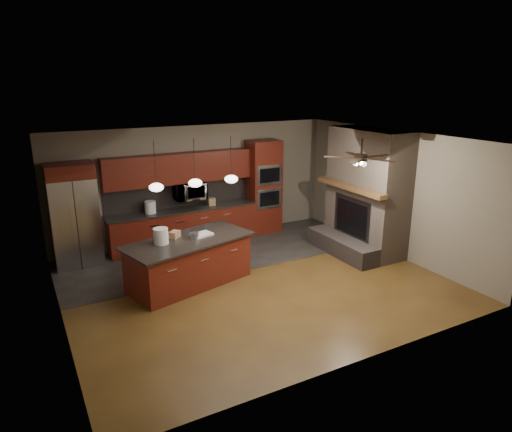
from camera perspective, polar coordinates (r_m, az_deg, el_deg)
ground at (r=9.07m, az=-0.14°, el=-8.31°), size 7.00×7.00×0.00m
ceiling at (r=8.28m, az=-0.15°, el=9.53°), size 7.00×6.00×0.02m
back_wall at (r=11.22m, az=-7.43°, el=4.05°), size 7.00×0.02×2.80m
right_wall at (r=10.62m, az=16.75°, el=2.75°), size 0.02×6.00×2.80m
left_wall at (r=7.65m, az=-23.97°, el=-3.36°), size 0.02×6.00×2.80m
slate_tile_patch at (r=10.56m, az=-4.78°, el=-4.61°), size 7.00×2.40×0.01m
fireplace_column at (r=10.62m, az=13.42°, el=2.43°), size 1.30×2.10×2.80m
back_cabinetry at (r=10.95m, az=-9.16°, el=0.93°), size 3.59×0.64×2.20m
oven_tower at (r=11.70m, az=0.95°, el=3.66°), size 0.80×0.63×2.38m
microwave at (r=10.92m, az=-8.28°, el=3.12°), size 0.73×0.41×0.50m
refrigerator at (r=10.28m, az=-21.79°, el=0.06°), size 0.95×0.75×2.20m
kitchen_island at (r=8.92m, az=-8.34°, el=-5.67°), size 2.66×1.70×0.92m
white_bucket at (r=8.58m, az=-11.81°, el=-2.47°), size 0.38×0.38×0.30m
paint_can at (r=8.78m, az=-7.69°, el=-2.44°), size 0.18×0.18×0.12m
paint_tray at (r=8.94m, az=-6.81°, el=-2.30°), size 0.45×0.37×0.04m
cardboard_box at (r=8.87m, az=-10.13°, el=-2.30°), size 0.26×0.25×0.13m
counter_bucket at (r=10.65m, az=-13.07°, el=1.08°), size 0.29×0.29×0.28m
counter_box at (r=11.09m, az=-5.54°, el=1.78°), size 0.19×0.16×0.18m
pendant_left at (r=8.46m, az=-12.36°, el=3.55°), size 0.26×0.26×0.92m
pendant_center at (r=8.68m, az=-7.61°, el=4.13°), size 0.26×0.26×0.92m
pendant_right at (r=8.97m, az=-3.12°, el=4.66°), size 0.26×0.26×0.92m
ceiling_fan at (r=8.70m, az=13.00°, el=7.18°), size 1.27×1.33×0.41m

